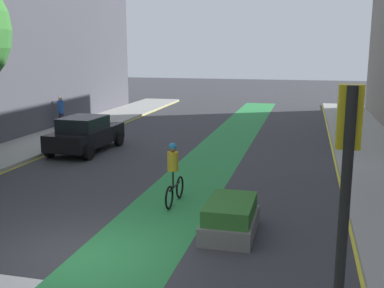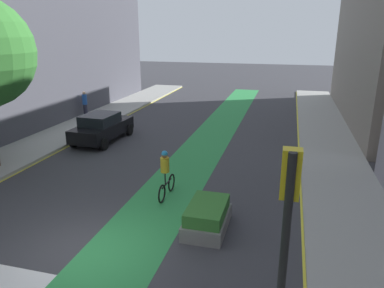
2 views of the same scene
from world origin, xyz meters
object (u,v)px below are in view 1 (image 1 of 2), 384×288
cyclist_in_lane (174,172)px  median_planter (230,218)px  pedestrian_sidewalk_left_a (61,111)px  traffic_signal_near_right (347,165)px  car_black_left_far (85,134)px

cyclist_in_lane → median_planter: bearing=-42.3°
cyclist_in_lane → pedestrian_sidewalk_left_a: same height
cyclist_in_lane → pedestrian_sidewalk_left_a: size_ratio=1.09×
cyclist_in_lane → pedestrian_sidewalk_left_a: (-9.69, 10.75, 0.05)m
traffic_signal_near_right → car_black_left_far: bearing=131.6°
car_black_left_far → median_planter: 10.90m
cyclist_in_lane → median_planter: size_ratio=0.91×
traffic_signal_near_right → cyclist_in_lane: traffic_signal_near_right is taller
traffic_signal_near_right → median_planter: size_ratio=1.95×
traffic_signal_near_right → median_planter: traffic_signal_near_right is taller
car_black_left_far → median_planter: car_black_left_far is taller
traffic_signal_near_right → cyclist_in_lane: size_ratio=2.15×
pedestrian_sidewalk_left_a → median_planter: 17.13m
car_black_left_far → cyclist_in_lane: 8.24m
traffic_signal_near_right → pedestrian_sidewalk_left_a: size_ratio=2.34×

